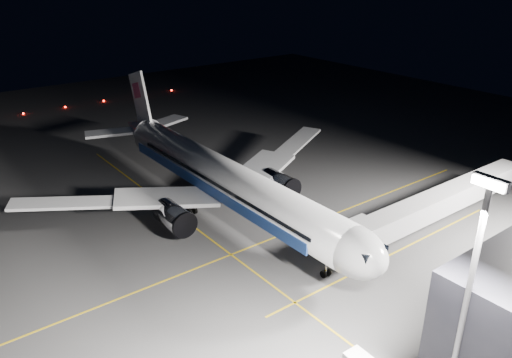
{
  "coord_description": "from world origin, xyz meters",
  "views": [
    {
      "loc": [
        54.16,
        -35.64,
        33.13
      ],
      "look_at": [
        4.04,
        2.43,
        6.0
      ],
      "focal_mm": 35.0,
      "sensor_mm": 36.0,
      "label": 1
    }
  ],
  "objects": [
    {
      "name": "taxiway_lights",
      "position": [
        -72.0,
        0.0,
        0.22
      ],
      "size": [
        0.44,
        60.44,
        0.44
      ],
      "color": "#FF140A",
      "rests_on": "ground"
    },
    {
      "name": "guide_line_cross",
      "position": [
        0.0,
        -6.0,
        0.01
      ],
      "size": [
        70.0,
        0.25,
        0.01
      ],
      "primitive_type": "cube",
      "color": "gold",
      "rests_on": "ground"
    },
    {
      "name": "guide_line_side",
      "position": [
        22.0,
        10.0,
        0.01
      ],
      "size": [
        0.25,
        40.0,
        0.01
      ],
      "primitive_type": "cube",
      "color": "gold",
      "rests_on": "ground"
    },
    {
      "name": "safety_cone_b",
      "position": [
        3.24,
        4.0,
        0.31
      ],
      "size": [
        0.41,
        0.41,
        0.61
      ],
      "primitive_type": "cone",
      "color": "#F2580A",
      "rests_on": "ground"
    },
    {
      "name": "safety_cone_a",
      "position": [
        2.61,
        4.0,
        0.28
      ],
      "size": [
        0.38,
        0.38,
        0.56
      ],
      "primitive_type": "cone",
      "color": "#F2580A",
      "rests_on": "ground"
    },
    {
      "name": "floodlight_mast_south",
      "position": [
        40.0,
        -6.01,
        12.37
      ],
      "size": [
        2.4,
        0.67,
        20.7
      ],
      "color": "#59595E",
      "rests_on": "ground"
    },
    {
      "name": "guide_line_main",
      "position": [
        10.0,
        0.0,
        0.01
      ],
      "size": [
        0.25,
        80.0,
        0.01
      ],
      "primitive_type": "cube",
      "color": "gold",
      "rests_on": "ground"
    },
    {
      "name": "safety_cone_c",
      "position": [
        -2.52,
        6.72,
        0.29
      ],
      "size": [
        0.38,
        0.38,
        0.57
      ],
      "primitive_type": "cone",
      "color": "#F2580A",
      "rests_on": "ground"
    },
    {
      "name": "jet_bridge",
      "position": [
        22.0,
        18.06,
        4.58
      ],
      "size": [
        3.6,
        34.4,
        6.3
      ],
      "color": "#B2B2B7",
      "rests_on": "ground"
    },
    {
      "name": "airliner",
      "position": [
        -1.08,
        0.0,
        5.16
      ],
      "size": [
        61.48,
        54.22,
        16.64
      ],
      "color": "silver",
      "rests_on": "ground"
    },
    {
      "name": "ground",
      "position": [
        0.0,
        0.0,
        0.0
      ],
      "size": [
        200.0,
        200.0,
        0.0
      ],
      "primitive_type": "plane",
      "color": "#4C4C4F",
      "rests_on": "ground"
    },
    {
      "name": "baggage_tug",
      "position": [
        1.19,
        11.43,
        0.76
      ],
      "size": [
        2.35,
        1.92,
        1.65
      ],
      "rotation": [
        0.0,
        0.0,
        -0.05
      ],
      "color": "black",
      "rests_on": "ground"
    }
  ]
}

